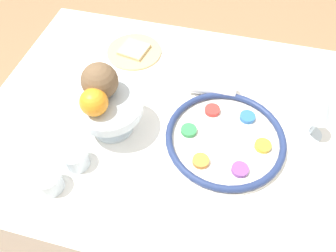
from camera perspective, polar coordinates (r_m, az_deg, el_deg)
name	(u,v)px	position (r m, az deg, el deg)	size (l,w,h in m)	color
ground_plane	(195,219)	(1.67, 4.80, -15.78)	(8.00, 8.00, 0.00)	#99704C
dining_table	(202,183)	(1.32, 5.93, -9.83)	(1.41, 0.89, 0.76)	white
seder_plate	(225,138)	(0.96, 9.91, -2.13)	(0.35, 0.35, 0.03)	silver
wine_glass	(323,112)	(0.98, 25.36, 2.20)	(0.07, 0.07, 0.15)	silver
fruit_stand	(109,109)	(0.93, -10.18, 2.92)	(0.19, 0.19, 0.11)	silver
orange_fruit	(94,102)	(0.87, -12.77, 4.06)	(0.08, 0.08, 0.08)	orange
coconut	(100,81)	(0.90, -11.81, 7.68)	(0.10, 0.10, 0.10)	brown
bread_plate	(134,51)	(1.22, -5.92, 12.86)	(0.20, 0.20, 0.02)	tan
napkin_roll	(213,88)	(1.06, 7.86, 6.57)	(0.15, 0.06, 0.05)	white
cup_near	(49,182)	(0.91, -20.08, -9.10)	(0.07, 0.07, 0.06)	silver
cup_far	(76,158)	(0.93, -15.80, -5.43)	(0.07, 0.07, 0.06)	silver
fork_left	(230,242)	(0.84, 10.79, -19.18)	(0.05, 0.17, 0.01)	silver
fork_right	(218,239)	(0.84, 8.66, -18.80)	(0.06, 0.17, 0.01)	silver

